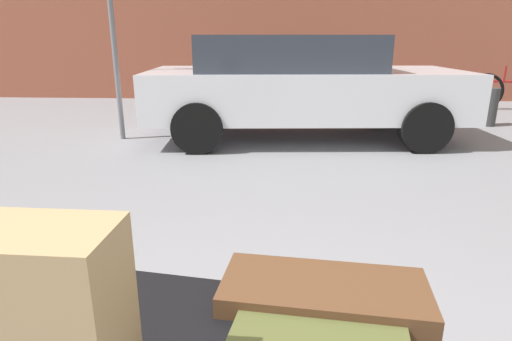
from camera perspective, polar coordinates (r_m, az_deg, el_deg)
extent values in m
cube|color=#51331E|center=(1.54, 8.90, -19.06)|extent=(0.71, 0.38, 0.28)
cube|color=silver|center=(6.13, 6.49, 10.28)|extent=(4.42, 2.10, 0.64)
cube|color=#2D333D|center=(6.07, 4.24, 15.48)|extent=(2.51, 1.75, 0.46)
cylinder|color=black|center=(7.31, 16.80, 8.26)|extent=(0.65, 0.26, 0.64)
cylinder|color=black|center=(5.73, 21.73, 5.41)|extent=(0.65, 0.26, 0.64)
cylinder|color=black|center=(7.00, -6.20, 8.52)|extent=(0.65, 0.26, 0.64)
cylinder|color=black|center=(5.34, -7.85, 5.69)|extent=(0.65, 0.26, 0.64)
torus|color=black|center=(9.76, 28.30, 9.31)|extent=(0.72, 0.15, 0.72)
cylinder|color=maroon|center=(9.83, 30.39, 11.12)|extent=(0.04, 0.04, 0.30)
cylinder|color=#383838|center=(7.50, 19.68, 8.10)|extent=(0.23, 0.23, 0.61)
cylinder|color=#383838|center=(7.97, 28.85, 7.46)|extent=(0.23, 0.23, 0.61)
cylinder|color=slate|center=(6.26, -18.47, 15.62)|extent=(0.07, 0.07, 2.58)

